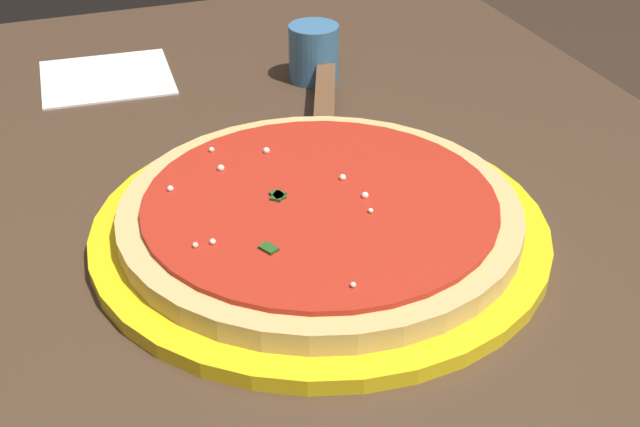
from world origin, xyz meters
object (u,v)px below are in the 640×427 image
Objects in this scene: cup_small_sauce at (314,53)px; napkin_folded_right at (107,77)px; pizza_server at (324,119)px; serving_plate at (320,230)px; pizza at (320,212)px.

cup_small_sauce is 0.44× the size of napkin_folded_right.
serving_plate is at bearing -21.28° from pizza_server.
serving_plate is 0.36m from napkin_folded_right.
pizza_server is 0.25m from napkin_folded_right.
serving_plate is 0.02m from pizza.
cup_small_sauce is at bearing 161.25° from serving_plate.
pizza is at bearing -21.29° from pizza_server.
pizza_server is at bearing 39.87° from napkin_folded_right.
pizza is at bearing 16.79° from napkin_folded_right.
pizza is 5.14× the size of cup_small_sauce.
cup_small_sauce reaches higher than pizza_server.
pizza is 1.31× the size of pizza_server.
pizza reaches higher than napkin_folded_right.
pizza_server is at bearing 158.72° from serving_plate.
pizza reaches higher than serving_plate.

